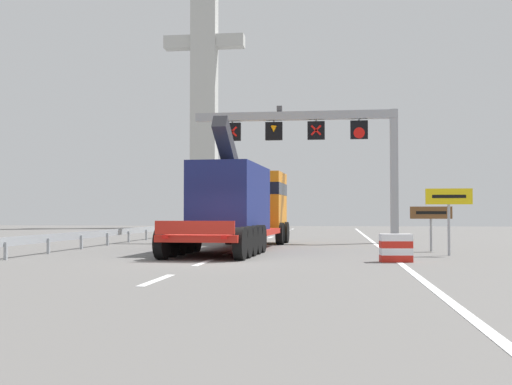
{
  "coord_description": "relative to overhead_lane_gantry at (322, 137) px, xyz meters",
  "views": [
    {
      "loc": [
        4.19,
        -20.36,
        1.57
      ],
      "look_at": [
        0.43,
        9.58,
        2.55
      ],
      "focal_mm": 44.34,
      "sensor_mm": 36.0,
      "label": 1
    }
  ],
  "objects": [
    {
      "name": "crash_barrier_striped",
      "position": [
        2.61,
        -13.16,
        -5.21
      ],
      "size": [
        1.05,
        0.61,
        0.9
      ],
      "color": "red",
      "rests_on": "ground"
    },
    {
      "name": "exit_sign_yellow",
      "position": [
        4.85,
        -9.86,
        -3.75
      ],
      "size": [
        1.69,
        0.15,
        2.48
      ],
      "color": "#9EA0A5",
      "rests_on": "ground"
    },
    {
      "name": "tourist_info_sign_brown",
      "position": [
        4.57,
        -7.33,
        -4.25
      ],
      "size": [
        1.69,
        0.15,
        1.84
      ],
      "color": "#9EA0A5",
      "rests_on": "ground"
    },
    {
      "name": "ground",
      "position": [
        -3.51,
        -13.48,
        -5.66
      ],
      "size": [
        112.0,
        112.0,
        0.0
      ],
      "primitive_type": "plane",
      "color": "slate"
    },
    {
      "name": "bridge_pylon_distant",
      "position": [
        -13.76,
        34.77,
        11.38
      ],
      "size": [
        9.0,
        2.0,
        33.3
      ],
      "color": "#B7B7B2",
      "rests_on": "ground"
    },
    {
      "name": "overhead_lane_gantry",
      "position": [
        0.0,
        0.0,
        0.0
      ],
      "size": [
        11.11,
        0.9,
        7.35
      ],
      "color": "#9EA0A5",
      "rests_on": "ground"
    },
    {
      "name": "heavy_haul_truck_red",
      "position": [
        -3.47,
        -5.69,
        -3.67
      ],
      "size": [
        3.58,
        14.15,
        5.3
      ],
      "color": "red",
      "rests_on": "ground"
    },
    {
      "name": "lane_markings",
      "position": [
        -3.45,
        3.97,
        -5.65
      ],
      "size": [
        0.2,
        49.5,
        0.01
      ],
      "color": "silver",
      "rests_on": "ground"
    },
    {
      "name": "edge_line_right",
      "position": [
        2.69,
        -1.48,
        -5.65
      ],
      "size": [
        0.2,
        63.0,
        0.01
      ],
      "primitive_type": "cube",
      "color": "silver",
      "rests_on": "ground"
    },
    {
      "name": "guardrail_left",
      "position": [
        -10.32,
        -1.21,
        -5.1
      ],
      "size": [
        0.13,
        28.54,
        0.76
      ],
      "color": "#999EA3",
      "rests_on": "ground"
    }
  ]
}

